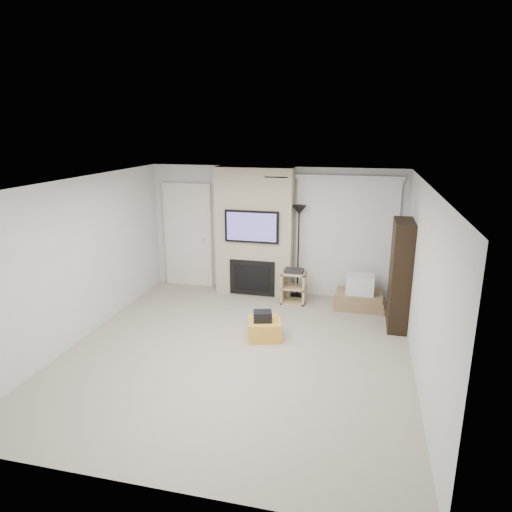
% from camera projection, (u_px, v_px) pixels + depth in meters
% --- Properties ---
extents(floor, '(5.00, 5.50, 0.00)m').
position_uv_depth(floor, '(237.00, 352.00, 6.78)').
color(floor, '#A19988').
rests_on(floor, ground).
extents(ceiling, '(5.00, 5.50, 0.00)m').
position_uv_depth(ceiling, '(235.00, 183.00, 6.10)').
color(ceiling, white).
rests_on(ceiling, wall_back).
extents(wall_back, '(5.00, 0.00, 2.50)m').
position_uv_depth(wall_back, '(274.00, 230.00, 9.02)').
color(wall_back, silver).
rests_on(wall_back, ground).
extents(wall_front, '(5.00, 0.00, 2.50)m').
position_uv_depth(wall_front, '(148.00, 367.00, 3.87)').
color(wall_front, silver).
rests_on(wall_front, ground).
extents(wall_left, '(0.00, 5.50, 2.50)m').
position_uv_depth(wall_left, '(80.00, 260.00, 7.00)').
color(wall_left, silver).
rests_on(wall_left, ground).
extents(wall_right, '(0.00, 5.50, 2.50)m').
position_uv_depth(wall_right, '(423.00, 285.00, 5.88)').
color(wall_right, silver).
rests_on(wall_right, ground).
extents(hvac_vent, '(0.35, 0.18, 0.01)m').
position_uv_depth(hvac_vent, '(276.00, 178.00, 6.76)').
color(hvac_vent, silver).
rests_on(hvac_vent, ceiling).
extents(ottoman, '(0.62, 0.62, 0.30)m').
position_uv_depth(ottoman, '(264.00, 329.00, 7.20)').
color(ottoman, gold).
rests_on(ottoman, floor).
extents(black_bag, '(0.33, 0.29, 0.16)m').
position_uv_depth(black_bag, '(263.00, 316.00, 7.10)').
color(black_bag, black).
rests_on(black_bag, ottoman).
extents(fireplace_wall, '(1.50, 0.47, 2.50)m').
position_uv_depth(fireplace_wall, '(254.00, 233.00, 8.90)').
color(fireplace_wall, '#B6AB8E').
rests_on(fireplace_wall, floor).
extents(entry_door, '(1.02, 0.11, 2.14)m').
position_uv_depth(entry_door, '(188.00, 236.00, 9.44)').
color(entry_door, silver).
rests_on(entry_door, floor).
extents(vertical_blinds, '(1.98, 0.10, 2.37)m').
position_uv_depth(vertical_blinds, '(346.00, 234.00, 8.65)').
color(vertical_blinds, silver).
rests_on(vertical_blinds, floor).
extents(floor_lamp, '(0.27, 0.27, 1.81)m').
position_uv_depth(floor_lamp, '(299.00, 226.00, 8.61)').
color(floor_lamp, black).
rests_on(floor_lamp, floor).
extents(av_stand, '(0.45, 0.38, 0.66)m').
position_uv_depth(av_stand, '(294.00, 285.00, 8.61)').
color(av_stand, tan).
rests_on(av_stand, floor).
extents(box_stack, '(0.91, 0.69, 0.61)m').
position_uv_depth(box_stack, '(359.00, 295.00, 8.42)').
color(box_stack, '#8E714F').
rests_on(box_stack, floor).
extents(bookshelf, '(0.30, 0.80, 1.80)m').
position_uv_depth(bookshelf, '(400.00, 275.00, 7.42)').
color(bookshelf, black).
rests_on(bookshelf, floor).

